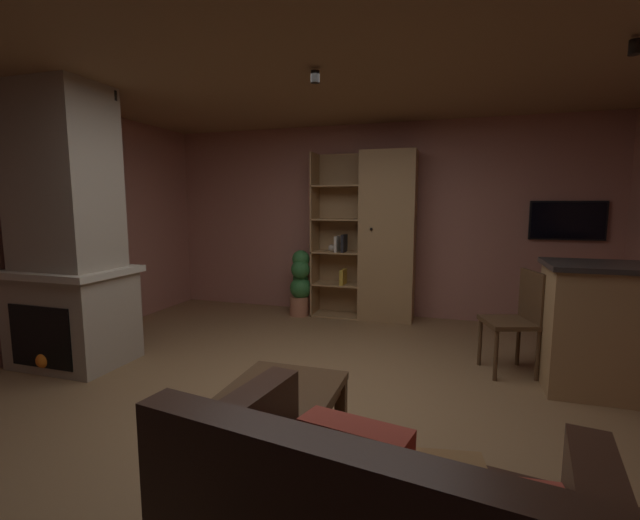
{
  "coord_description": "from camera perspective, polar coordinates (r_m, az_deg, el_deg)",
  "views": [
    {
      "loc": [
        1.04,
        -2.9,
        1.5
      ],
      "look_at": [
        0.0,
        0.4,
        1.05
      ],
      "focal_mm": 24.11,
      "sensor_mm": 36.0,
      "label": 1
    }
  ],
  "objects": [
    {
      "name": "floor",
      "position": [
        3.43,
        -2.11,
        -18.7
      ],
      "size": [
        5.83,
        5.69,
        0.02
      ],
      "primitive_type": "cube",
      "color": "olive",
      "rests_on": "ground"
    },
    {
      "name": "wall_back",
      "position": [
        5.87,
        7.29,
        5.17
      ],
      "size": [
        5.95,
        0.06,
        2.55
      ],
      "primitive_type": "cube",
      "color": "#AD7060",
      "rests_on": "ground"
    },
    {
      "name": "wall_left",
      "position": [
        4.93,
        -36.5,
        3.34
      ],
      "size": [
        0.06,
        5.69,
        2.55
      ],
      "primitive_type": "cube",
      "color": "#AD7060",
      "rests_on": "ground"
    },
    {
      "name": "ceiling",
      "position": [
        3.26,
        -2.36,
        26.36
      ],
      "size": [
        5.83,
        5.69,
        0.02
      ],
      "primitive_type": "cube",
      "color": "#8E6B47"
    },
    {
      "name": "window_pane_back",
      "position": [
        5.98,
        1.49,
        4.81
      ],
      "size": [
        0.59,
        0.01,
        0.83
      ],
      "primitive_type": "cube",
      "color": "white"
    },
    {
      "name": "stone_fireplace",
      "position": [
        4.59,
        -30.51,
        2.01
      ],
      "size": [
        1.05,
        0.79,
        2.55
      ],
      "color": "tan",
      "rests_on": "ground"
    },
    {
      "name": "bookshelf_cabinet",
      "position": [
        5.59,
        8.1,
        2.97
      ],
      "size": [
        1.34,
        0.41,
        2.16
      ],
      "color": "#A87F51",
      "rests_on": "ground"
    },
    {
      "name": "coffee_table",
      "position": [
        2.73,
        -4.9,
        -17.93
      ],
      "size": [
        0.64,
        0.68,
        0.42
      ],
      "color": "#4C331E",
      "rests_on": "ground"
    },
    {
      "name": "table_book_0",
      "position": [
        2.69,
        -5.77,
        -16.14
      ],
      "size": [
        0.12,
        0.1,
        0.02
      ],
      "primitive_type": "cube",
      "rotation": [
        0.0,
        0.0,
        0.13
      ],
      "color": "gold",
      "rests_on": "coffee_table"
    },
    {
      "name": "dining_chair",
      "position": [
        4.21,
        24.86,
        -6.63
      ],
      "size": [
        0.53,
        0.53,
        0.92
      ],
      "color": "#4C331E",
      "rests_on": "ground"
    },
    {
      "name": "potted_floor_plant",
      "position": [
        5.79,
        -2.61,
        -2.98
      ],
      "size": [
        0.3,
        0.33,
        0.89
      ],
      "color": "#B77051",
      "rests_on": "ground"
    },
    {
      "name": "wall_mounted_tv",
      "position": [
        5.85,
        29.97,
        4.56
      ],
      "size": [
        0.82,
        0.06,
        0.46
      ],
      "color": "black"
    },
    {
      "name": "track_light_spot_0",
      "position": [
        4.59,
        -25.77,
        19.01
      ],
      "size": [
        0.07,
        0.07,
        0.09
      ],
      "primitive_type": "cylinder",
      "color": "black"
    },
    {
      "name": "track_light_spot_1",
      "position": [
        3.61,
        -0.65,
        23.13
      ],
      "size": [
        0.07,
        0.07,
        0.09
      ],
      "primitive_type": "cylinder",
      "color": "black"
    },
    {
      "name": "track_light_spot_2",
      "position": [
        3.59,
        36.28,
        21.81
      ],
      "size": [
        0.07,
        0.07,
        0.09
      ],
      "primitive_type": "cylinder",
      "color": "black"
    }
  ]
}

